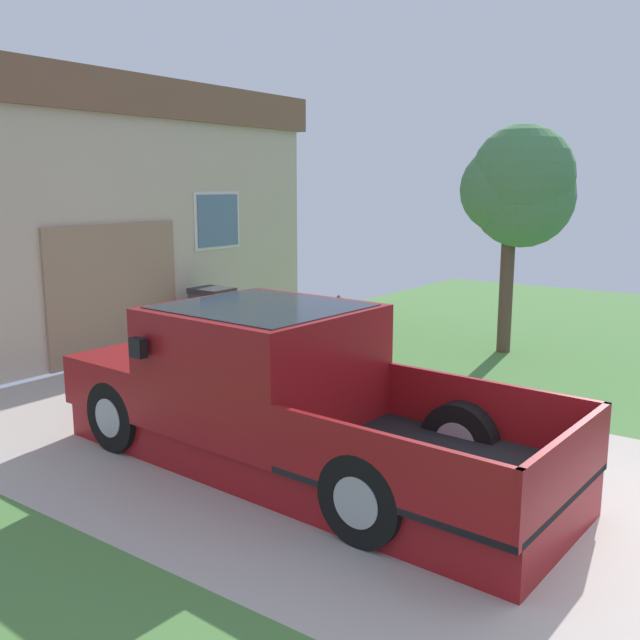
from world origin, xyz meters
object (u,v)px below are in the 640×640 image
at_px(handbag, 343,414).
at_px(front_yard_tree, 518,188).
at_px(person_with_hat, 339,348).
at_px(wheeled_trash_bin, 213,314).
at_px(house_with_garage, 23,213).
at_px(pickup_truck, 270,394).

xyz_separation_m(handbag, front_yard_tree, (4.85, -0.30, 2.76)).
relative_size(person_with_hat, wheeled_trash_bin, 1.49).
distance_m(house_with_garage, wheeled_trash_bin, 4.10).
bearing_deg(handbag, person_with_hat, 49.72).
bearing_deg(wheeled_trash_bin, person_with_hat, -116.27).
relative_size(house_with_garage, wheeled_trash_bin, 9.86).
height_order(house_with_garage, front_yard_tree, house_with_garage).
relative_size(handbag, front_yard_tree, 0.10).
relative_size(pickup_truck, wheeled_trash_bin, 5.30).
distance_m(pickup_truck, person_with_hat, 1.60).
bearing_deg(handbag, wheeled_trash_bin, 63.12).
bearing_deg(person_with_hat, house_with_garage, -73.33).
distance_m(person_with_hat, handbag, 0.83).
relative_size(handbag, house_with_garage, 0.04).
bearing_deg(person_with_hat, wheeled_trash_bin, -96.05).
height_order(person_with_hat, wheeled_trash_bin, person_with_hat).
relative_size(person_with_hat, house_with_garage, 0.15).
height_order(person_with_hat, house_with_garage, house_with_garage).
xyz_separation_m(person_with_hat, front_yard_tree, (4.71, -0.46, 1.96)).
bearing_deg(front_yard_tree, person_with_hat, 174.36).
relative_size(pickup_truck, handbag, 13.89).
bearing_deg(front_yard_tree, wheeled_trash_bin, 118.82).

